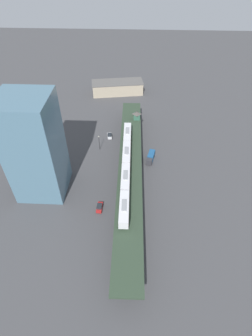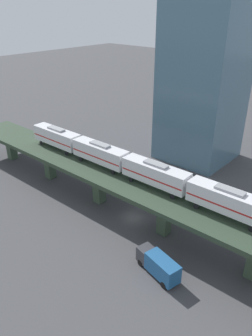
{
  "view_description": "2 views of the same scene",
  "coord_description": "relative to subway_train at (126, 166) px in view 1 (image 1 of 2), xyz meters",
  "views": [
    {
      "loc": [
        1.76,
        -70.27,
        70.24
      ],
      "look_at": [
        -1.35,
        -2.96,
        8.47
      ],
      "focal_mm": 28.0,
      "sensor_mm": 36.0,
      "label": 1
    },
    {
      "loc": [
        36.92,
        30.97,
        34.38
      ],
      "look_at": [
        -1.35,
        -2.96,
        8.47
      ],
      "focal_mm": 35.0,
      "sensor_mm": 36.0,
      "label": 2
    }
  ],
  "objects": [
    {
      "name": "ground_plane",
      "position": [
        1.35,
        2.96,
        -9.51
      ],
      "size": [
        400.0,
        400.0,
        0.0
      ],
      "primitive_type": "plane",
      "color": "#424244"
    },
    {
      "name": "elevated_viaduct",
      "position": [
        1.35,
        2.8,
        -3.51
      ],
      "size": [
        9.97,
        92.13,
        6.97
      ],
      "color": "#2C3D2C",
      "rests_on": "ground"
    },
    {
      "name": "subway_train",
      "position": [
        0.0,
        0.0,
        0.0
      ],
      "size": [
        3.68,
        49.84,
        4.45
      ],
      "color": "silver",
      "rests_on": "elevated_viaduct"
    },
    {
      "name": "signal_hut",
      "position": [
        3.21,
        34.62,
        -0.74
      ],
      "size": [
        3.27,
        3.27,
        3.4
      ],
      "color": "#33604C",
      "rests_on": "elevated_viaduct"
    },
    {
      "name": "street_car_red",
      "position": [
        -8.38,
        -11.73,
        -8.57
      ],
      "size": [
        2.09,
        4.47,
        1.89
      ],
      "color": "#AD1E1E",
      "rests_on": "ground"
    },
    {
      "name": "street_car_white",
      "position": [
        -8.84,
        29.54,
        -8.57
      ],
      "size": [
        2.48,
        4.63,
        1.89
      ],
      "color": "silver",
      "rests_on": "ground"
    },
    {
      "name": "delivery_truck",
      "position": [
        9.38,
        14.33,
        -7.75
      ],
      "size": [
        3.8,
        7.52,
        3.2
      ],
      "color": "#333338",
      "rests_on": "ground"
    },
    {
      "name": "street_lamp",
      "position": [
        -12.27,
        20.65,
        -5.4
      ],
      "size": [
        0.44,
        0.44,
        6.94
      ],
      "color": "black",
      "rests_on": "ground"
    },
    {
      "name": "warehouse_building",
      "position": [
        -8.24,
        73.15,
        -6.1
      ],
      "size": [
        29.83,
        14.66,
        6.8
      ],
      "color": "tan",
      "rests_on": "ground"
    },
    {
      "name": "office_tower",
      "position": [
        -29.23,
        -2.49,
        8.49
      ],
      "size": [
        16.0,
        16.0,
        36.0
      ],
      "color": "slate",
      "rests_on": "ground"
    }
  ]
}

